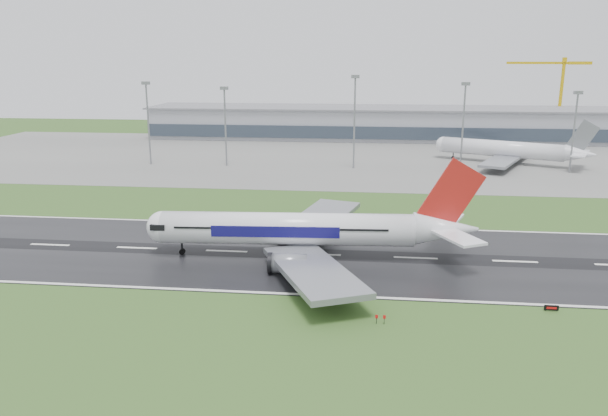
# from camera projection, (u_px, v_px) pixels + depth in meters

# --- Properties ---
(ground) EXTENTS (520.00, 520.00, 0.00)m
(ground) POSITION_uv_depth(u_px,v_px,m) (416.00, 258.00, 122.12)
(ground) COLOR #2C4E1C
(ground) RESTS_ON ground
(runway) EXTENTS (400.00, 45.00, 0.10)m
(runway) POSITION_uv_depth(u_px,v_px,m) (416.00, 258.00, 122.10)
(runway) COLOR black
(runway) RESTS_ON ground
(apron) EXTENTS (400.00, 130.00, 0.08)m
(apron) POSITION_uv_depth(u_px,v_px,m) (394.00, 158.00, 242.41)
(apron) COLOR slate
(apron) RESTS_ON ground
(terminal) EXTENTS (240.00, 36.00, 15.00)m
(terminal) POSITION_uv_depth(u_px,v_px,m) (390.00, 124.00, 298.30)
(terminal) COLOR gray
(terminal) RESTS_ON ground
(main_airliner) EXTENTS (72.07, 69.02, 20.15)m
(main_airliner) POSITION_uv_depth(u_px,v_px,m) (311.00, 210.00, 120.45)
(main_airliner) COLOR white
(main_airliner) RESTS_ON runway
(parked_airliner) EXTENTS (78.80, 76.73, 17.81)m
(parked_airliner) POSITION_uv_depth(u_px,v_px,m) (509.00, 141.00, 227.59)
(parked_airliner) COLOR silver
(parked_airliner) RESTS_ON apron
(tower_crane) EXTENTS (40.44, 8.06, 40.36)m
(tower_crane) POSITION_uv_depth(u_px,v_px,m) (561.00, 98.00, 300.38)
(tower_crane) COLOR #CFA409
(tower_crane) RESTS_ON ground
(runway_sign) EXTENTS (2.31, 0.56, 1.04)m
(runway_sign) POSITION_uv_depth(u_px,v_px,m) (551.00, 308.00, 96.68)
(runway_sign) COLOR black
(runway_sign) RESTS_ON ground
(floodmast_0) EXTENTS (0.64, 0.64, 30.27)m
(floodmast_0) POSITION_uv_depth(u_px,v_px,m) (148.00, 125.00, 224.59)
(floodmast_0) COLOR gray
(floodmast_0) RESTS_ON ground
(floodmast_1) EXTENTS (0.64, 0.64, 28.56)m
(floodmast_1) POSITION_uv_depth(u_px,v_px,m) (225.00, 128.00, 221.61)
(floodmast_1) COLOR gray
(floodmast_1) RESTS_ON ground
(floodmast_2) EXTENTS (0.64, 0.64, 32.93)m
(floodmast_2) POSITION_uv_depth(u_px,v_px,m) (354.00, 124.00, 215.93)
(floodmast_2) COLOR gray
(floodmast_2) RESTS_ON ground
(floodmast_3) EXTENTS (0.64, 0.64, 30.58)m
(floodmast_3) POSITION_uv_depth(u_px,v_px,m) (463.00, 129.00, 212.07)
(floodmast_3) COLOR gray
(floodmast_3) RESTS_ON ground
(floodmast_4) EXTENTS (0.64, 0.64, 27.76)m
(floodmast_4) POSITION_uv_depth(u_px,v_px,m) (574.00, 134.00, 208.34)
(floodmast_4) COLOR gray
(floodmast_4) RESTS_ON ground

